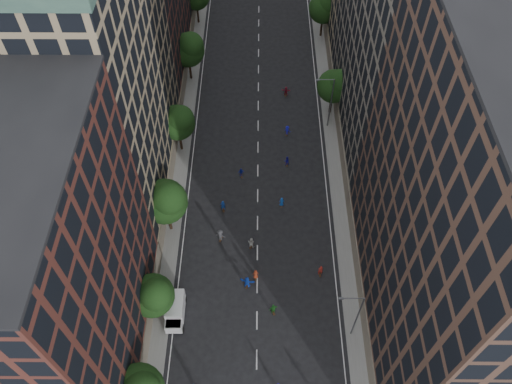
% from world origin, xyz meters
% --- Properties ---
extents(ground, '(240.00, 240.00, 0.00)m').
position_xyz_m(ground, '(0.00, 40.00, 0.00)').
color(ground, black).
rests_on(ground, ground).
extents(sidewalk_left, '(4.00, 105.00, 0.15)m').
position_xyz_m(sidewalk_left, '(-12.00, 47.50, 0.07)').
color(sidewalk_left, slate).
rests_on(sidewalk_left, ground).
extents(sidewalk_right, '(4.00, 105.00, 0.15)m').
position_xyz_m(sidewalk_right, '(12.00, 47.50, 0.07)').
color(sidewalk_right, slate).
rests_on(sidewalk_right, ground).
extents(bldg_left_a, '(14.00, 22.00, 30.00)m').
position_xyz_m(bldg_left_a, '(-19.00, 11.00, 15.00)').
color(bldg_left_a, '#4E251E').
rests_on(bldg_left_a, ground).
extents(bldg_left_b, '(14.00, 26.00, 34.00)m').
position_xyz_m(bldg_left_b, '(-19.00, 35.00, 17.00)').
color(bldg_left_b, '#917E5F').
rests_on(bldg_left_b, ground).
extents(bldg_right_a, '(14.00, 30.00, 36.00)m').
position_xyz_m(bldg_right_a, '(19.00, 15.00, 18.00)').
color(bldg_right_a, '#4D3529').
rests_on(bldg_right_a, ground).
extents(bldg_right_b, '(14.00, 28.00, 33.00)m').
position_xyz_m(bldg_right_b, '(19.00, 44.00, 16.50)').
color(bldg_right_b, '#645D53').
rests_on(bldg_right_b, ground).
extents(tree_left_1, '(4.80, 4.80, 8.21)m').
position_xyz_m(tree_left_1, '(-11.02, 13.86, 5.55)').
color(tree_left_1, black).
rests_on(tree_left_1, ground).
extents(tree_left_2, '(5.60, 5.60, 9.45)m').
position_xyz_m(tree_left_2, '(-10.99, 25.83, 6.36)').
color(tree_left_2, black).
rests_on(tree_left_2, ground).
extents(tree_left_3, '(5.00, 5.00, 8.58)m').
position_xyz_m(tree_left_3, '(-11.02, 39.85, 5.82)').
color(tree_left_3, black).
rests_on(tree_left_3, ground).
extents(tree_left_4, '(5.40, 5.40, 9.08)m').
position_xyz_m(tree_left_4, '(-11.00, 55.84, 6.10)').
color(tree_left_4, black).
rests_on(tree_left_4, ground).
extents(tree_right_a, '(5.00, 5.00, 8.39)m').
position_xyz_m(tree_right_a, '(11.38, 47.85, 5.63)').
color(tree_right_a, black).
rests_on(tree_right_a, ground).
extents(tree_right_b, '(5.20, 5.20, 8.83)m').
position_xyz_m(tree_right_b, '(11.39, 67.85, 5.96)').
color(tree_right_b, black).
rests_on(tree_right_b, ground).
extents(streetlamp_near, '(2.64, 0.22, 9.06)m').
position_xyz_m(streetlamp_near, '(10.37, 12.00, 5.17)').
color(streetlamp_near, '#595B60').
rests_on(streetlamp_near, ground).
extents(streetlamp_far, '(2.64, 0.22, 9.06)m').
position_xyz_m(streetlamp_far, '(10.37, 45.00, 5.17)').
color(streetlamp_far, '#595B60').
rests_on(streetlamp_far, ground).
extents(cargo_van, '(2.18, 4.54, 2.40)m').
position_xyz_m(cargo_van, '(-9.30, 14.08, 1.26)').
color(cargo_van, silver).
rests_on(cargo_van, ground).
extents(skater_6, '(0.79, 0.55, 1.53)m').
position_xyz_m(skater_6, '(-0.19, 19.01, 0.77)').
color(skater_6, maroon).
rests_on(skater_6, ground).
extents(skater_7, '(0.65, 0.45, 1.73)m').
position_xyz_m(skater_7, '(7.63, 19.54, 0.86)').
color(skater_7, '#AC251C').
rests_on(skater_7, ground).
extents(skater_8, '(1.03, 0.93, 1.74)m').
position_xyz_m(skater_8, '(-0.77, 23.41, 0.87)').
color(skater_8, white).
rests_on(skater_8, ground).
extents(skater_9, '(1.36, 1.01, 1.87)m').
position_xyz_m(skater_9, '(-4.69, 24.41, 0.94)').
color(skater_9, '#3C3C41').
rests_on(skater_9, ground).
extents(skater_10, '(1.15, 0.80, 1.82)m').
position_xyz_m(skater_10, '(1.87, 14.51, 0.91)').
color(skater_10, '#1E661F').
rests_on(skater_10, ground).
extents(skater_11, '(1.85, 0.94, 1.91)m').
position_xyz_m(skater_11, '(-1.20, 17.86, 0.95)').
color(skater_11, '#1740BC').
rests_on(skater_11, ground).
extents(skater_12, '(0.75, 0.51, 1.49)m').
position_xyz_m(skater_12, '(3.22, 29.88, 0.75)').
color(skater_12, blue).
rests_on(skater_12, ground).
extents(skater_13, '(0.74, 0.55, 1.84)m').
position_xyz_m(skater_13, '(-4.59, 29.07, 0.92)').
color(skater_13, '#143DA5').
rests_on(skater_13, ground).
extents(skater_14, '(0.84, 0.71, 1.53)m').
position_xyz_m(skater_14, '(4.10, 37.14, 0.77)').
color(skater_14, '#1613A0').
rests_on(skater_14, ground).
extents(skater_15, '(1.18, 0.93, 1.60)m').
position_xyz_m(skater_15, '(4.37, 43.17, 0.80)').
color(skater_15, '#1617BA').
rests_on(skater_15, ground).
extents(skater_16, '(0.96, 0.56, 1.53)m').
position_xyz_m(skater_16, '(-2.33, 34.95, 0.77)').
color(skater_16, '#1422AA').
rests_on(skater_16, ground).
extents(skater_17, '(1.52, 0.64, 1.59)m').
position_xyz_m(skater_17, '(4.44, 52.00, 0.79)').
color(skater_17, maroon).
rests_on(skater_17, ground).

